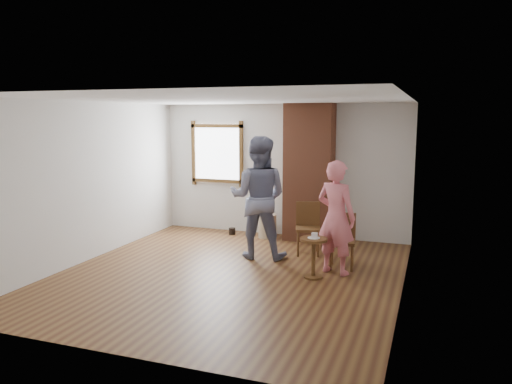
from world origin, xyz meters
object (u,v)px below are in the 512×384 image
Objects in this scene: stoneware_crock at (267,226)px; man at (258,197)px; dining_chair_left at (308,225)px; dining_chair_right at (342,237)px; person_pink at (336,217)px; side_table at (314,251)px.

man reaches higher than stoneware_crock.
dining_chair_left is 0.93m from dining_chair_right.
dining_chair_right is 0.49× the size of person_pink.
dining_chair_left is at bearing -34.81° from person_pink.
man is at bearing -160.56° from dining_chair_left.
stoneware_crock is 2.56m from side_table.
dining_chair_left is 0.44× the size of man.
person_pink is at bearing 155.41° from man.
person_pink is (-0.04, -0.35, 0.38)m from dining_chair_right.
man is (-1.43, 0.09, 0.54)m from dining_chair_right.
stoneware_crock is 1.59m from man.
dining_chair_right is at bearing -76.76° from person_pink.
person_pink reaches higher than side_table.
dining_chair_right is 0.52m from person_pink.
stoneware_crock is 1.35m from dining_chair_left.
person_pink is (1.39, -0.44, -0.16)m from man.
stoneware_crock is 2.53m from person_pink.
dining_chair_right is at bearing -56.13° from dining_chair_left.
person_pink is (1.68, -1.79, 0.63)m from stoneware_crock.
dining_chair_left is at bearing -152.00° from man.
man is at bearing 169.56° from dining_chair_right.
side_table is at bearing 138.52° from man.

